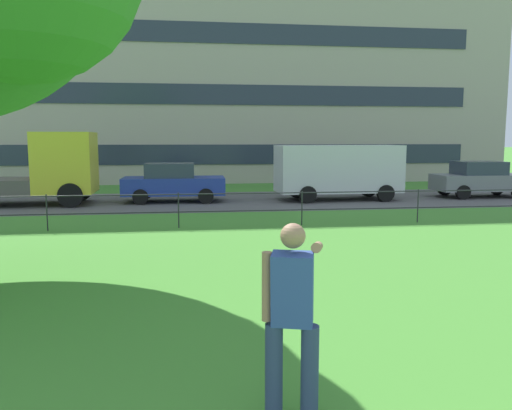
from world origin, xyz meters
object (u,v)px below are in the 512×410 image
(flatbed_truck_left, at_px, (26,173))
(panel_van_right, at_px, (338,169))
(apartment_building_background, at_px, (203,26))
(person_thrower, at_px, (292,314))
(car_grey_far_right, at_px, (480,179))
(car_blue_far_left, at_px, (173,182))

(flatbed_truck_left, xyz_separation_m, panel_van_right, (12.20, 0.04, 0.05))
(apartment_building_background, bearing_deg, person_thrower, -90.67)
(person_thrower, height_order, panel_van_right, panel_van_right)
(panel_van_right, height_order, apartment_building_background, apartment_building_background)
(person_thrower, relative_size, car_grey_far_right, 0.44)
(person_thrower, relative_size, flatbed_truck_left, 0.24)
(flatbed_truck_left, height_order, apartment_building_background, apartment_building_background)
(apartment_building_background, bearing_deg, flatbed_truck_left, -115.05)
(panel_van_right, bearing_deg, car_grey_far_right, 1.57)
(car_grey_far_right, xyz_separation_m, apartment_building_background, (-11.27, 15.45, 9.26))
(car_blue_far_left, bearing_deg, panel_van_right, -1.90)
(person_thrower, xyz_separation_m, car_grey_far_right, (11.64, 16.37, -0.18))
(car_blue_far_left, bearing_deg, apartment_building_background, 83.22)
(person_thrower, relative_size, apartment_building_background, 0.05)
(flatbed_truck_left, distance_m, apartment_building_background, 19.41)
(car_grey_far_right, bearing_deg, panel_van_right, -178.43)
(panel_van_right, xyz_separation_m, apartment_building_background, (-4.88, 15.62, 8.77))
(car_blue_far_left, height_order, panel_van_right, panel_van_right)
(panel_van_right, bearing_deg, person_thrower, -107.97)
(person_thrower, height_order, car_grey_far_right, person_thrower)
(person_thrower, height_order, apartment_building_background, apartment_building_background)
(car_blue_far_left, distance_m, car_grey_far_right, 13.10)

